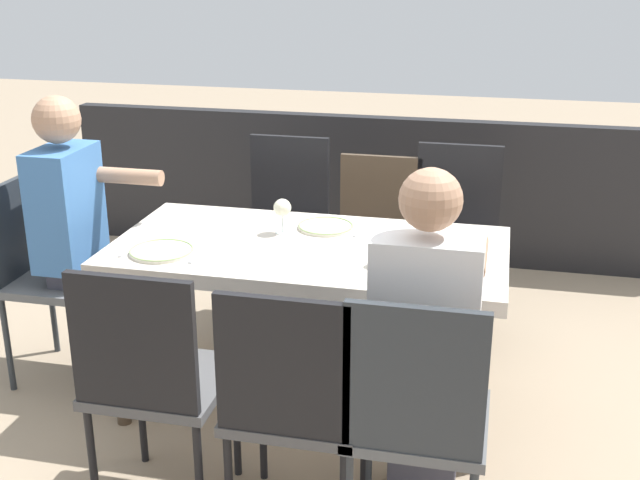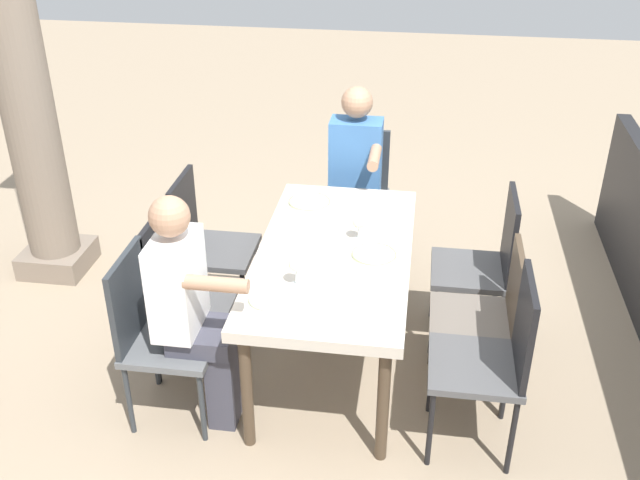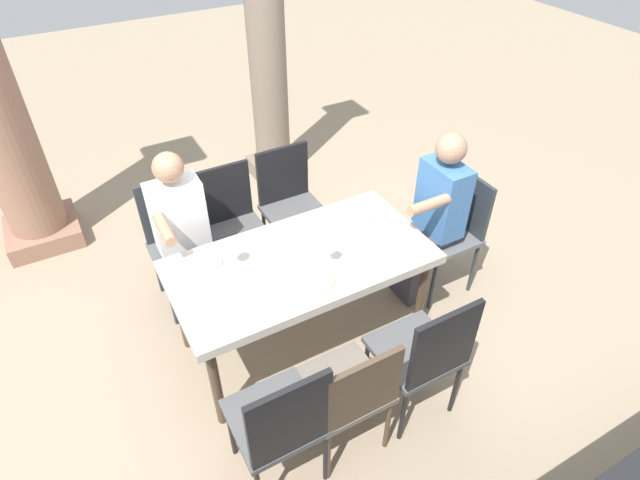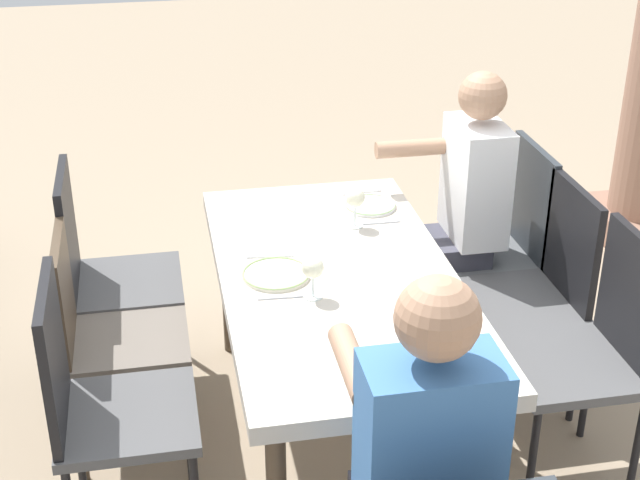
{
  "view_description": "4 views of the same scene",
  "coord_description": "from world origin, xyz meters",
  "px_view_note": "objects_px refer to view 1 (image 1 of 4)",
  "views": [
    {
      "loc": [
        -0.74,
        3.03,
        1.88
      ],
      "look_at": [
        -0.03,
        -0.06,
        0.74
      ],
      "focal_mm": 45.66,
      "sensor_mm": 36.0,
      "label": 1
    },
    {
      "loc": [
        -3.38,
        -0.42,
        2.72
      ],
      "look_at": [
        -0.09,
        0.06,
        0.85
      ],
      "focal_mm": 41.15,
      "sensor_mm": 36.0,
      "label": 2
    },
    {
      "loc": [
        -1.05,
        -2.15,
        2.83
      ],
      "look_at": [
        0.12,
        -0.01,
        0.84
      ],
      "focal_mm": 29.21,
      "sensor_mm": 36.0,
      "label": 3
    },
    {
      "loc": [
        2.8,
        -0.6,
        2.3
      ],
      "look_at": [
        -0.12,
        -0.04,
        0.82
      ],
      "focal_mm": 52.22,
      "sensor_mm": 36.0,
      "label": 4
    }
  ],
  "objects_px": {
    "chair_west_south": "(455,231)",
    "plate_0": "(432,276)",
    "wine_glass_0": "(393,236)",
    "chair_east_south": "(285,219)",
    "plate_1": "(326,226)",
    "chair_mid_north": "(293,398)",
    "chair_mid_south": "(376,232)",
    "chair_head_east": "(45,265)",
    "dining_table": "(309,261)",
    "plate_2": "(162,251)",
    "diner_man_white": "(83,235)",
    "chair_west_north": "(416,412)",
    "chair_east_north": "(152,374)",
    "wine_glass_1": "(282,209)",
    "diner_woman_green": "(427,339)"
  },
  "relations": [
    {
      "from": "chair_head_east",
      "to": "chair_mid_north",
      "type": "bearing_deg",
      "value": 148.67
    },
    {
      "from": "chair_west_south",
      "to": "chair_mid_north",
      "type": "bearing_deg",
      "value": 76.69
    },
    {
      "from": "chair_east_south",
      "to": "wine_glass_1",
      "type": "xyz_separation_m",
      "value": [
        -0.19,
        0.72,
        0.29
      ]
    },
    {
      "from": "chair_west_south",
      "to": "diner_man_white",
      "type": "xyz_separation_m",
      "value": [
        1.56,
        0.83,
        0.14
      ]
    },
    {
      "from": "plate_1",
      "to": "chair_head_east",
      "type": "bearing_deg",
      "value": 9.83
    },
    {
      "from": "plate_0",
      "to": "wine_glass_0",
      "type": "distance_m",
      "value": 0.22
    },
    {
      "from": "plate_1",
      "to": "wine_glass_0",
      "type": "bearing_deg",
      "value": 133.58
    },
    {
      "from": "chair_west_north",
      "to": "plate_1",
      "type": "relative_size",
      "value": 3.93
    },
    {
      "from": "diner_woman_green",
      "to": "chair_east_north",
      "type": "bearing_deg",
      "value": 13.18
    },
    {
      "from": "dining_table",
      "to": "plate_2",
      "type": "distance_m",
      "value": 0.6
    },
    {
      "from": "chair_mid_north",
      "to": "chair_head_east",
      "type": "height_order",
      "value": "same"
    },
    {
      "from": "plate_0",
      "to": "diner_woman_green",
      "type": "bearing_deg",
      "value": 93.53
    },
    {
      "from": "chair_mid_north",
      "to": "chair_mid_south",
      "type": "distance_m",
      "value": 1.66
    },
    {
      "from": "chair_east_north",
      "to": "diner_man_white",
      "type": "distance_m",
      "value": 1.09
    },
    {
      "from": "chair_mid_north",
      "to": "chair_west_north",
      "type": "bearing_deg",
      "value": 179.72
    },
    {
      "from": "wine_glass_0",
      "to": "chair_east_south",
      "type": "bearing_deg",
      "value": -54.53
    },
    {
      "from": "dining_table",
      "to": "chair_mid_north",
      "type": "relative_size",
      "value": 1.73
    },
    {
      "from": "chair_west_north",
      "to": "wine_glass_1",
      "type": "height_order",
      "value": "chair_west_north"
    },
    {
      "from": "chair_east_north",
      "to": "plate_0",
      "type": "relative_size",
      "value": 4.6
    },
    {
      "from": "dining_table",
      "to": "plate_2",
      "type": "height_order",
      "value": "plate_2"
    },
    {
      "from": "chair_head_east",
      "to": "wine_glass_0",
      "type": "bearing_deg",
      "value": 174.84
    },
    {
      "from": "chair_mid_south",
      "to": "chair_east_south",
      "type": "distance_m",
      "value": 0.48
    },
    {
      "from": "diner_woman_green",
      "to": "chair_head_east",
      "type": "bearing_deg",
      "value": -19.51
    },
    {
      "from": "dining_table",
      "to": "diner_woman_green",
      "type": "relative_size",
      "value": 1.26
    },
    {
      "from": "diner_man_white",
      "to": "plate_2",
      "type": "bearing_deg",
      "value": 154.26
    },
    {
      "from": "diner_woman_green",
      "to": "plate_1",
      "type": "distance_m",
      "value": 0.99
    },
    {
      "from": "chair_mid_north",
      "to": "chair_east_north",
      "type": "relative_size",
      "value": 0.98
    },
    {
      "from": "chair_head_east",
      "to": "chair_east_north",
      "type": "bearing_deg",
      "value": 136.84
    },
    {
      "from": "chair_east_south",
      "to": "wine_glass_0",
      "type": "bearing_deg",
      "value": 125.47
    },
    {
      "from": "dining_table",
      "to": "plate_0",
      "type": "height_order",
      "value": "plate_0"
    },
    {
      "from": "chair_west_north",
      "to": "plate_2",
      "type": "height_order",
      "value": "chair_west_north"
    },
    {
      "from": "chair_east_north",
      "to": "plate_2",
      "type": "xyz_separation_m",
      "value": [
        0.22,
        -0.61,
        0.19
      ]
    },
    {
      "from": "dining_table",
      "to": "plate_1",
      "type": "height_order",
      "value": "plate_1"
    },
    {
      "from": "chair_west_south",
      "to": "chair_mid_north",
      "type": "distance_m",
      "value": 1.72
    },
    {
      "from": "wine_glass_0",
      "to": "chair_west_south",
      "type": "bearing_deg",
      "value": -100.42
    },
    {
      "from": "chair_mid_south",
      "to": "wine_glass_0",
      "type": "height_order",
      "value": "wine_glass_0"
    },
    {
      "from": "plate_1",
      "to": "chair_mid_north",
      "type": "bearing_deg",
      "value": 96.86
    },
    {
      "from": "chair_east_north",
      "to": "wine_glass_0",
      "type": "relative_size",
      "value": 5.93
    },
    {
      "from": "chair_west_north",
      "to": "wine_glass_0",
      "type": "height_order",
      "value": "chair_west_north"
    },
    {
      "from": "chair_east_north",
      "to": "plate_1",
      "type": "distance_m",
      "value": 1.12
    },
    {
      "from": "chair_mid_south",
      "to": "chair_head_east",
      "type": "bearing_deg",
      "value": 31.15
    },
    {
      "from": "chair_west_north",
      "to": "wine_glass_1",
      "type": "distance_m",
      "value": 1.21
    },
    {
      "from": "chair_mid_north",
      "to": "chair_head_east",
      "type": "bearing_deg",
      "value": -31.33
    },
    {
      "from": "chair_west_south",
      "to": "plate_2",
      "type": "distance_m",
      "value": 1.53
    },
    {
      "from": "chair_west_south",
      "to": "plate_0",
      "type": "xyz_separation_m",
      "value": [
        0.02,
        1.08,
        0.19
      ]
    },
    {
      "from": "chair_head_east",
      "to": "plate_2",
      "type": "distance_m",
      "value": 0.74
    },
    {
      "from": "chair_east_south",
      "to": "wine_glass_1",
      "type": "bearing_deg",
      "value": 104.84
    },
    {
      "from": "dining_table",
      "to": "chair_head_east",
      "type": "relative_size",
      "value": 1.73
    },
    {
      "from": "wine_glass_1",
      "to": "chair_mid_south",
      "type": "bearing_deg",
      "value": -112.24
    },
    {
      "from": "diner_woman_green",
      "to": "plate_1",
      "type": "bearing_deg",
      "value": -58.09
    }
  ]
}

